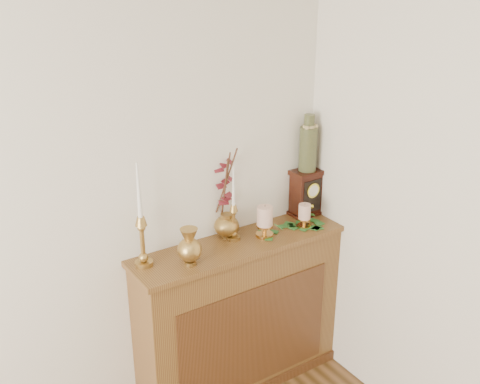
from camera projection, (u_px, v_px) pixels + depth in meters
console_shelf at (240, 319)px, 3.20m from camera, size 1.24×0.34×0.93m
candlestick_left at (142, 233)px, 2.72m from camera, size 0.09×0.09×0.54m
candlestick_center at (234, 217)px, 3.00m from camera, size 0.07×0.07×0.41m
bud_vase at (189, 247)px, 2.75m from camera, size 0.12×0.12×0.20m
ginger_jar at (225, 196)px, 3.02m from camera, size 0.20×0.22×0.51m
pillar_candle_left at (265, 220)px, 3.04m from camera, size 0.10×0.10×0.19m
pillar_candle_right at (304, 214)px, 3.16m from camera, size 0.08×0.08×0.15m
ivy_garland at (287, 231)px, 3.11m from camera, size 0.50×0.20×0.08m
mantel_clock at (306, 193)px, 3.30m from camera, size 0.19×0.13×0.28m
ceramic_vase at (308, 146)px, 3.20m from camera, size 0.10×0.10×0.33m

